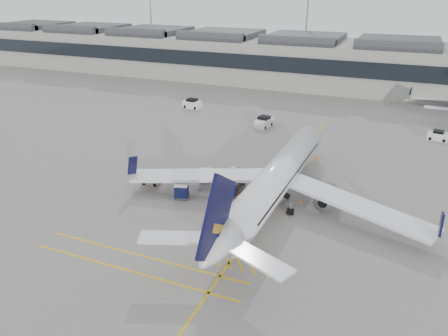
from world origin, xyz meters
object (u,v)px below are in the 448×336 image
at_px(airliner_main, 275,180).
at_px(ramp_agent_b, 239,196).
at_px(belt_loader, 266,193).
at_px(ramp_agent_a, 229,179).
at_px(baggage_cart_a, 230,188).
at_px(pushback_tug, 152,180).

relative_size(airliner_main, ramp_agent_b, 25.35).
relative_size(belt_loader, ramp_agent_a, 3.03).
bearing_deg(ramp_agent_a, baggage_cart_a, -122.42).
distance_m(ramp_agent_a, pushback_tug, 10.21).
bearing_deg(ramp_agent_a, ramp_agent_b, -111.45).
xyz_separation_m(ramp_agent_a, ramp_agent_b, (3.04, -4.15, -0.02)).
bearing_deg(ramp_agent_b, belt_loader, -165.04).
bearing_deg(pushback_tug, ramp_agent_a, 18.66).
distance_m(airliner_main, belt_loader, 3.15).
height_order(airliner_main, ramp_agent_b, airliner_main).
relative_size(baggage_cart_a, pushback_tug, 0.91).
bearing_deg(pushback_tug, airliner_main, 0.23).
relative_size(belt_loader, ramp_agent_b, 3.12).
distance_m(airliner_main, baggage_cart_a, 6.05).
bearing_deg(ramp_agent_b, baggage_cart_a, -66.89).
bearing_deg(ramp_agent_b, ramp_agent_a, -83.62).
height_order(ramp_agent_a, ramp_agent_b, ramp_agent_a).
bearing_deg(ramp_agent_a, pushback_tug, 144.10).
distance_m(airliner_main, ramp_agent_a, 7.92).
bearing_deg(baggage_cart_a, ramp_agent_a, 100.20).
relative_size(airliner_main, belt_loader, 8.13).
height_order(belt_loader, ramp_agent_a, belt_loader).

